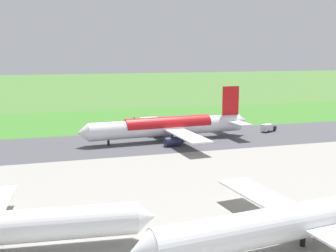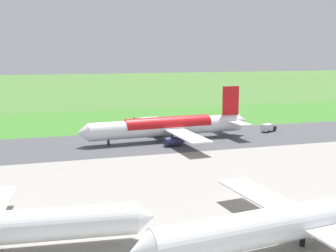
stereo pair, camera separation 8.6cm
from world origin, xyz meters
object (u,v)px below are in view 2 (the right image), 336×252
at_px(airliner_main, 169,126).
at_px(airliner_parked_mid, 305,219).
at_px(no_stopping_sign, 134,120).
at_px(traffic_cone_orange, 126,124).
at_px(service_truck_fuel, 268,128).

height_order(airliner_main, airliner_parked_mid, airliner_main).
bearing_deg(no_stopping_sign, traffic_cone_orange, -7.49).
relative_size(airliner_main, traffic_cone_orange, 98.45).
bearing_deg(traffic_cone_orange, service_truck_fuel, 148.14).
distance_m(airliner_main, traffic_cone_orange, 31.86).
distance_m(airliner_main, airliner_parked_mid, 71.27).
distance_m(service_truck_fuel, traffic_cone_orange, 50.85).
xyz_separation_m(airliner_main, no_stopping_sign, (4.28, -30.30, -2.76)).
xyz_separation_m(service_truck_fuel, traffic_cone_orange, (43.18, -26.83, -1.13)).
height_order(airliner_main, traffic_cone_orange, airliner_main).
bearing_deg(no_stopping_sign, service_truck_fuel, 146.58).
xyz_separation_m(airliner_parked_mid, traffic_cone_orange, (5.40, -101.95, -3.69)).
bearing_deg(no_stopping_sign, airliner_main, 98.04).
height_order(service_truck_fuel, no_stopping_sign, no_stopping_sign).
distance_m(airliner_main, no_stopping_sign, 30.72).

